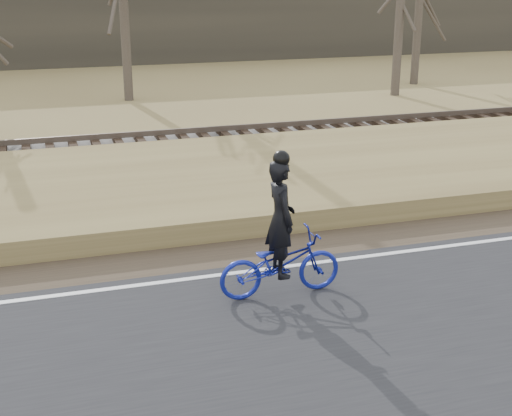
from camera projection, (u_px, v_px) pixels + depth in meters
name	position (u px, v px, depth m)	size (l,w,h in m)	color
ballast	(3.00, 166.00, 18.11)	(120.00, 3.00, 0.45)	slate
railroad	(1.00, 155.00, 18.01)	(120.00, 2.40, 0.29)	black
treeline_backdrop	(7.00, 7.00, 37.10)	(120.00, 4.00, 6.00)	#383328
cyclist	(280.00, 250.00, 11.22)	(1.99, 0.70, 2.38)	navy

